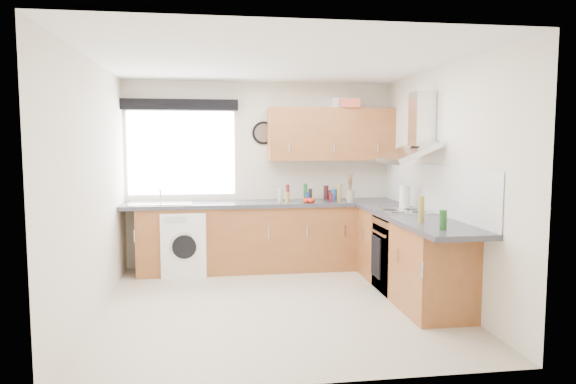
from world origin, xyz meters
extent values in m
plane|color=beige|center=(0.00, 0.00, 0.00)|extent=(3.60, 3.60, 0.00)
cube|color=white|center=(0.00, 0.00, 2.50)|extent=(3.60, 3.60, 0.02)
cube|color=silver|center=(0.00, 1.80, 1.25)|extent=(3.60, 0.02, 2.50)
cube|color=silver|center=(0.00, -1.80, 1.25)|extent=(3.60, 0.02, 2.50)
cube|color=silver|center=(-1.80, 0.00, 1.25)|extent=(0.02, 3.60, 2.50)
cube|color=silver|center=(1.80, 0.00, 1.25)|extent=(0.02, 3.60, 2.50)
cube|color=white|center=(-1.05, 1.79, 1.55)|extent=(1.40, 0.02, 1.10)
cube|color=black|center=(-1.05, 1.70, 2.18)|extent=(1.50, 0.18, 0.14)
cube|color=white|center=(1.79, 0.30, 1.18)|extent=(0.01, 3.00, 0.54)
cube|color=brown|center=(-0.10, 1.51, 0.43)|extent=(3.00, 0.58, 0.86)
cube|color=brown|center=(1.50, 1.50, 0.43)|extent=(0.60, 0.60, 0.86)
cube|color=brown|center=(1.51, 0.15, 0.43)|extent=(0.58, 2.10, 0.86)
cube|color=#313139|center=(0.00, 1.50, 0.89)|extent=(3.60, 0.62, 0.05)
cube|color=#313139|center=(1.50, 0.00, 0.89)|extent=(0.62, 2.42, 0.05)
cube|color=black|center=(1.50, 0.30, 0.42)|extent=(0.56, 0.58, 0.85)
cube|color=silver|center=(1.50, 0.30, 0.92)|extent=(0.52, 0.52, 0.01)
cube|color=brown|center=(0.95, 1.62, 1.80)|extent=(1.70, 0.35, 0.70)
cube|color=white|center=(-1.00, 1.43, 0.41)|extent=(0.58, 0.56, 0.81)
cylinder|color=black|center=(0.05, 1.76, 1.82)|extent=(0.31, 0.04, 0.31)
cube|color=white|center=(1.11, 1.72, 2.22)|extent=(0.35, 0.28, 0.13)
cube|color=#C34D36|center=(1.18, 1.52, 2.21)|extent=(0.29, 0.25, 0.12)
cylinder|color=gray|center=(1.15, 1.35, 0.99)|extent=(0.11, 0.11, 0.15)
cylinder|color=white|center=(1.62, 0.62, 1.04)|extent=(0.15, 0.15, 0.27)
cylinder|color=#351316|center=(0.88, 1.60, 1.01)|extent=(0.07, 0.07, 0.20)
cylinder|color=maroon|center=(0.33, 1.43, 1.02)|extent=(0.05, 0.05, 0.23)
cylinder|color=navy|center=(0.99, 1.59, 0.98)|extent=(0.07, 0.07, 0.15)
cylinder|color=navy|center=(0.59, 1.43, 0.98)|extent=(0.06, 0.06, 0.14)
cylinder|color=#A89139|center=(0.32, 1.42, 0.98)|extent=(0.05, 0.05, 0.14)
cylinder|color=black|center=(0.67, 1.63, 0.99)|extent=(0.05, 0.05, 0.15)
cylinder|color=olive|center=(1.01, 1.38, 1.03)|extent=(0.06, 0.06, 0.24)
cylinder|color=#1D518D|center=(0.98, 1.55, 0.98)|extent=(0.08, 0.08, 0.15)
cylinder|color=#551E20|center=(0.96, 1.68, 0.97)|extent=(0.06, 0.06, 0.13)
cylinder|color=#1B4D1F|center=(0.58, 1.48, 1.03)|extent=(0.05, 0.05, 0.23)
cylinder|color=maroon|center=(0.90, 1.37, 0.97)|extent=(0.05, 0.05, 0.12)
cylinder|color=#A79F8F|center=(0.24, 1.49, 1.00)|extent=(0.06, 0.06, 0.18)
cylinder|color=olive|center=(1.38, -0.45, 1.04)|extent=(0.06, 0.06, 0.26)
cylinder|color=#1D4F1C|center=(1.40, -0.90, 1.00)|extent=(0.07, 0.07, 0.18)
camera|label=1|loc=(-0.62, -5.19, 1.69)|focal=32.00mm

